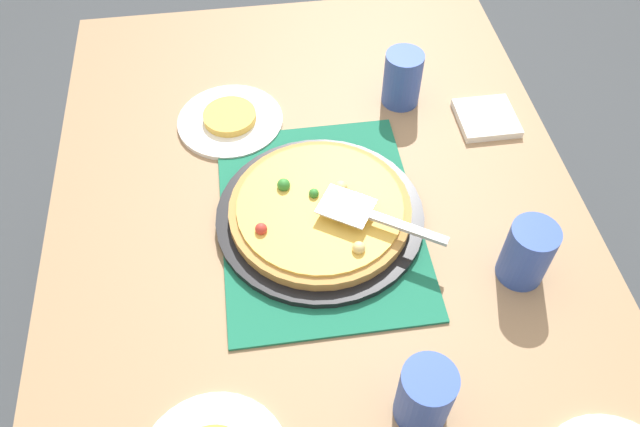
# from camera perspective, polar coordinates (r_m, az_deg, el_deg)

# --- Properties ---
(ground_plane) EXTENTS (8.00, 8.00, 0.00)m
(ground_plane) POSITION_cam_1_polar(r_m,az_deg,el_deg) (1.80, 0.00, -15.31)
(ground_plane) COLOR #3D4247
(dining_table) EXTENTS (1.40, 1.00, 0.75)m
(dining_table) POSITION_cam_1_polar(r_m,az_deg,el_deg) (1.24, 0.00, -3.70)
(dining_table) COLOR #9E7A56
(dining_table) RESTS_ON ground_plane
(placemat) EXTENTS (0.48, 0.36, 0.01)m
(placemat) POSITION_cam_1_polar(r_m,az_deg,el_deg) (1.15, 0.00, -0.53)
(placemat) COLOR #196B4C
(placemat) RESTS_ON dining_table
(pizza_pan) EXTENTS (0.38, 0.38, 0.01)m
(pizza_pan) POSITION_cam_1_polar(r_m,az_deg,el_deg) (1.14, 0.00, -0.22)
(pizza_pan) COLOR black
(pizza_pan) RESTS_ON placemat
(pizza) EXTENTS (0.33, 0.33, 0.04)m
(pizza) POSITION_cam_1_polar(r_m,az_deg,el_deg) (1.12, -0.01, 0.40)
(pizza) COLOR #B78442
(pizza) RESTS_ON pizza_pan
(plate_far_right) EXTENTS (0.22, 0.22, 0.01)m
(plate_far_right) POSITION_cam_1_polar(r_m,az_deg,el_deg) (1.33, -8.22, 8.39)
(plate_far_right) COLOR white
(plate_far_right) RESTS_ON dining_table
(served_slice_right) EXTENTS (0.11, 0.11, 0.02)m
(served_slice_right) POSITION_cam_1_polar(r_m,az_deg,el_deg) (1.32, -8.28, 8.80)
(served_slice_right) COLOR #EAB747
(served_slice_right) RESTS_ON plate_far_right
(cup_near) EXTENTS (0.08, 0.08, 0.12)m
(cup_near) POSITION_cam_1_polar(r_m,az_deg,el_deg) (1.09, 18.46, -3.44)
(cup_near) COLOR #3351AD
(cup_near) RESTS_ON dining_table
(cup_far) EXTENTS (0.08, 0.08, 0.12)m
(cup_far) POSITION_cam_1_polar(r_m,az_deg,el_deg) (0.93, 9.59, -16.12)
(cup_far) COLOR #3351AD
(cup_far) RESTS_ON dining_table
(cup_corner) EXTENTS (0.08, 0.08, 0.12)m
(cup_corner) POSITION_cam_1_polar(r_m,az_deg,el_deg) (1.35, 7.56, 12.17)
(cup_corner) COLOR #3351AD
(cup_corner) RESTS_ON dining_table
(pizza_server) EXTENTS (0.16, 0.22, 0.01)m
(pizza_server) POSITION_cam_1_polar(r_m,az_deg,el_deg) (1.07, 4.75, -0.16)
(pizza_server) COLOR silver
(pizza_server) RESTS_ON pizza
(napkin_stack) EXTENTS (0.12, 0.12, 0.02)m
(napkin_stack) POSITION_cam_1_polar(r_m,az_deg,el_deg) (1.37, 15.00, 8.45)
(napkin_stack) COLOR white
(napkin_stack) RESTS_ON dining_table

